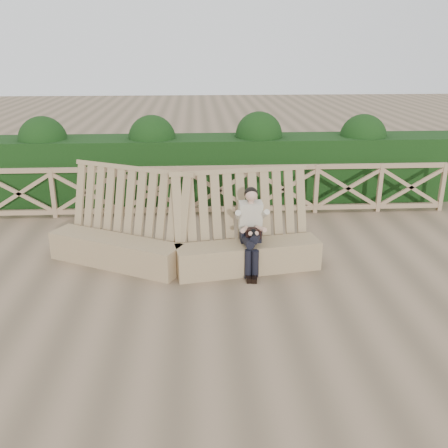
{
  "coord_description": "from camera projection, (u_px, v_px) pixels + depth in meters",
  "views": [
    {
      "loc": [
        -0.49,
        -6.97,
        3.6
      ],
      "look_at": [
        -0.07,
        0.4,
        0.9
      ],
      "focal_mm": 40.0,
      "sensor_mm": 36.0,
      "label": 1
    }
  ],
  "objects": [
    {
      "name": "guardrail",
      "position": [
        219.0,
        190.0,
        10.89
      ],
      "size": [
        10.1,
        0.09,
        1.1
      ],
      "color": "#9A7959",
      "rests_on": "ground"
    },
    {
      "name": "hedge",
      "position": [
        217.0,
        168.0,
        11.94
      ],
      "size": [
        12.0,
        1.2,
        1.5
      ],
      "primitive_type": "cube",
      "color": "black",
      "rests_on": "ground"
    },
    {
      "name": "ground",
      "position": [
        230.0,
        287.0,
        7.79
      ],
      "size": [
        60.0,
        60.0,
        0.0
      ],
      "primitive_type": "plane",
      "color": "brown",
      "rests_on": "ground"
    },
    {
      "name": "bench",
      "position": [
        181.0,
        243.0,
        8.4
      ],
      "size": [
        4.63,
        1.8,
        1.62
      ],
      "rotation": [
        0.0,
        0.0,
        -0.2
      ],
      "color": "#977C56",
      "rests_on": "ground"
    },
    {
      "name": "woman",
      "position": [
        251.0,
        227.0,
        8.13
      ],
      "size": [
        0.39,
        0.82,
        1.4
      ],
      "rotation": [
        0.0,
        0.0,
        0.04
      ],
      "color": "black",
      "rests_on": "ground"
    }
  ]
}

